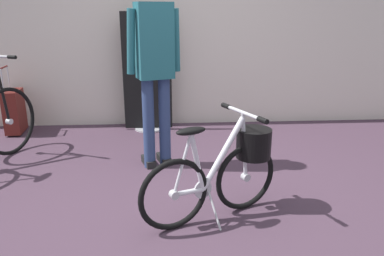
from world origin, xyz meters
The scene contains 6 objects.
ground_plane centered at (0.00, 0.00, 0.00)m, with size 8.07×8.07×0.00m, color #473342.
back_wall centered at (0.00, 2.26, 1.33)m, with size 8.07×0.10×2.67m, color silver.
floor_banner_stand centered at (-0.37, 1.97, 0.64)m, with size 0.60×0.36×1.46m.
folding_bike_foreground centered at (0.30, -0.20, 0.38)m, with size 1.04×0.61×0.80m.
visitor_near_wall centered at (-0.23, 0.77, 1.04)m, with size 0.51×0.35×1.79m.
rolling_suitcase centered at (-2.01, 1.92, 0.28)m, with size 0.21×0.37×0.83m.
Camera 1 is at (-0.11, -2.71, 1.47)m, focal length 35.37 mm.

